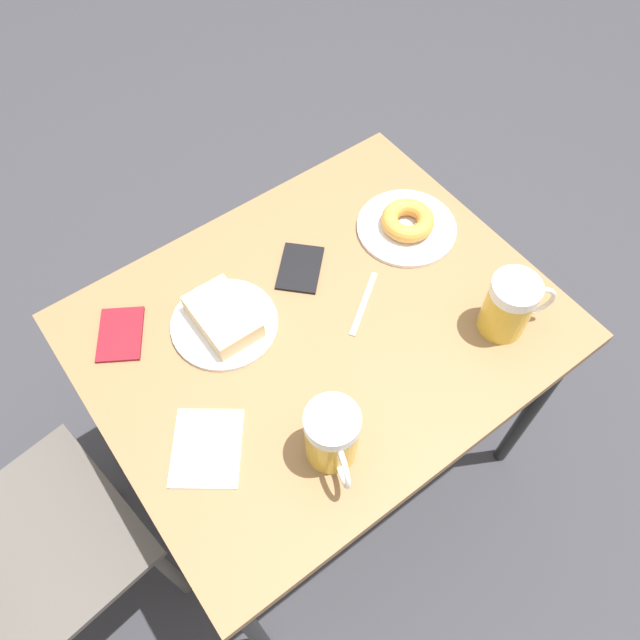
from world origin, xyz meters
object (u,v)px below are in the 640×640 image
(fork, at_px, (364,303))
(beer_mug_left, at_px, (510,306))
(plate_with_cake, at_px, (224,320))
(plate_with_donut, at_px, (407,224))
(passport_near_edge, at_px, (300,268))
(napkin_folded, at_px, (207,448))
(beer_mug_center, at_px, (332,436))
(passport_far_edge, at_px, (121,334))

(fork, bearing_deg, beer_mug_left, -136.91)
(plate_with_cake, xyz_separation_m, plate_with_donut, (-0.03, -0.47, -0.00))
(plate_with_cake, height_order, passport_near_edge, plate_with_cake)
(beer_mug_left, xyz_separation_m, passport_near_edge, (0.36, 0.25, -0.07))
(passport_near_edge, bearing_deg, napkin_folded, 121.77)
(napkin_folded, xyz_separation_m, passport_near_edge, (0.23, -0.38, 0.00))
(napkin_folded, bearing_deg, passport_near_edge, -58.23)
(beer_mug_center, height_order, napkin_folded, beer_mug_center)
(passport_far_edge, bearing_deg, passport_near_edge, -101.58)
(beer_mug_center, bearing_deg, plate_with_donut, -54.84)
(fork, relative_size, passport_far_edge, 0.93)
(plate_with_cake, relative_size, beer_mug_left, 1.55)
(plate_with_donut, distance_m, napkin_folded, 0.66)
(plate_with_donut, height_order, fork, plate_with_donut)
(beer_mug_left, relative_size, napkin_folded, 0.72)
(fork, bearing_deg, passport_far_edge, 62.27)
(beer_mug_center, distance_m, fork, 0.34)
(napkin_folded, height_order, passport_far_edge, passport_far_edge)
(napkin_folded, bearing_deg, plate_with_donut, -74.12)
(napkin_folded, relative_size, passport_far_edge, 1.28)
(beer_mug_center, relative_size, napkin_folded, 0.72)
(beer_mug_center, relative_size, fork, 0.99)
(napkin_folded, xyz_separation_m, fork, (0.08, -0.43, -0.00))
(fork, bearing_deg, plate_with_donut, -63.49)
(fork, bearing_deg, plate_with_cake, 63.84)
(beer_mug_left, relative_size, passport_near_edge, 0.94)
(plate_with_donut, distance_m, fork, 0.23)
(plate_with_donut, relative_size, fork, 1.58)
(beer_mug_left, xyz_separation_m, napkin_folded, (0.13, 0.63, -0.07))
(plate_with_donut, xyz_separation_m, beer_mug_left, (-0.31, 0.01, 0.05))
(beer_mug_center, height_order, passport_far_edge, beer_mug_center)
(fork, height_order, passport_far_edge, passport_far_edge)
(beer_mug_left, xyz_separation_m, fork, (0.21, 0.20, -0.07))
(plate_with_donut, bearing_deg, beer_mug_left, 178.04)
(plate_with_donut, relative_size, napkin_folded, 1.15)
(plate_with_donut, bearing_deg, passport_near_edge, 78.81)
(fork, relative_size, passport_near_edge, 0.95)
(fork, distance_m, passport_far_edge, 0.51)
(plate_with_cake, bearing_deg, plate_with_donut, -93.21)
(napkin_folded, distance_m, fork, 0.44)
(passport_near_edge, bearing_deg, plate_with_donut, -101.19)
(beer_mug_left, bearing_deg, plate_with_cake, 53.59)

